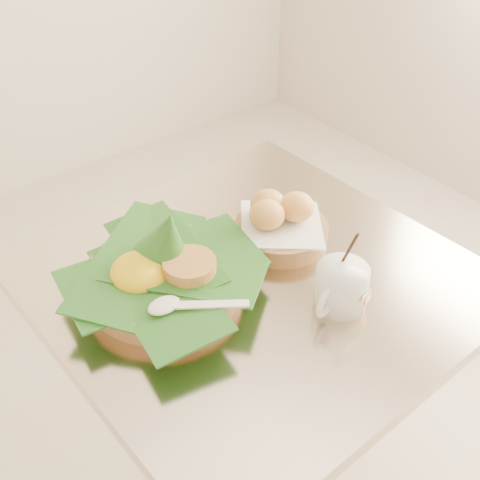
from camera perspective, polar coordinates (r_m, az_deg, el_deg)
cafe_table at (r=1.22m, az=1.14°, el=-11.16°), size 0.72×0.72×0.75m
rice_basket at (r=1.01m, az=-7.31°, el=-2.76°), size 0.33×0.33×0.17m
bread_basket at (r=1.12m, az=3.78°, el=1.61°), size 0.21×0.21×0.09m
coffee_mug at (r=0.99m, az=9.51°, el=-4.36°), size 0.12×0.09×0.15m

